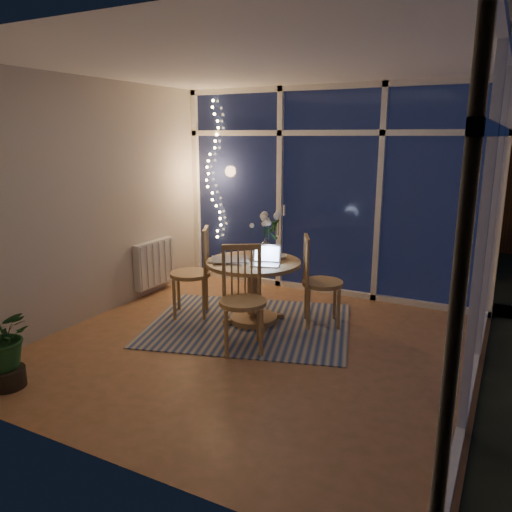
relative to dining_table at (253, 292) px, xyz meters
The scene contains 25 objects.
floor 0.73m from the dining_table, 60.14° to the right, with size 4.00×4.00×0.00m, color olive.
ceiling 2.34m from the dining_table, 60.14° to the right, with size 4.00×4.00×0.00m, color white.
wall_back 1.76m from the dining_table, 77.46° to the left, with size 4.00×0.04×2.60m, color beige.
wall_front 2.75m from the dining_table, 82.86° to the right, with size 4.00×0.04×2.60m, color beige.
wall_left 2.01m from the dining_table, 161.61° to the right, with size 0.04×4.00×2.60m, color beige.
wall_right 2.57m from the dining_table, 13.53° to the right, with size 0.04×4.00×2.60m, color beige.
window_wall_back 1.73m from the dining_table, 77.12° to the left, with size 4.00×0.10×2.60m, color white.
window_wall_right 2.53m from the dining_table, 13.76° to the right, with size 0.10×4.00×2.60m, color white.
radiator 1.66m from the dining_table, 168.09° to the left, with size 0.10×0.70×0.58m, color silver.
fairy_lights 2.21m from the dining_table, 135.17° to the left, with size 0.24×0.10×1.85m, color #F4BA61, non-canonical shape.
garden_patio 4.54m from the dining_table, 79.53° to the left, with size 12.00×6.00×0.10m, color black.
garden_fence 4.98m from the dining_table, 86.29° to the left, with size 11.00×0.08×1.80m, color #3D2516.
neighbour_roof 8.18m from the dining_table, 85.53° to the left, with size 7.00×3.00×2.20m, color #30333A.
garden_shrubs 2.88m from the dining_table, 99.58° to the left, with size 0.90×0.90×0.90m, color black.
rug 0.35m from the dining_table, 90.00° to the right, with size 2.11×1.69×0.01m, color #B4AA92.
dining_table is the anchor object (origin of this frame).
chair_left 0.76m from the dining_table, 169.30° to the right, with size 0.48×0.48×1.03m, color #A6884B.
chair_right 0.76m from the dining_table, 21.42° to the left, with size 0.46×0.46×0.99m, color #A6884B.
chair_front 0.76m from the dining_table, 69.87° to the right, with size 0.47×0.47×1.01m, color #A6884B.
laptop 0.50m from the dining_table, 27.03° to the right, with size 0.29×0.25×0.21m, color #B3B3B8, non-canonical shape.
flower_vase 0.54m from the dining_table, 90.57° to the left, with size 0.20×0.20×0.21m, color silver.
bowl 0.48m from the dining_table, 47.74° to the left, with size 0.15×0.15×0.04m, color silver.
newspapers 0.43m from the dining_table, 156.56° to the right, with size 0.38×0.29×0.02m, color #B8B5AF.
phone 0.38m from the dining_table, 27.00° to the right, with size 0.10×0.05×0.01m, color black.
potted_plant 2.47m from the dining_table, 116.42° to the right, with size 0.54×0.47×0.76m, color #1A4A21.
Camera 1 is at (2.09, -4.00, 2.00)m, focal length 35.00 mm.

